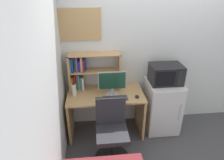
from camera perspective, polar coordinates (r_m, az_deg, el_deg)
The scene contains 12 objects.
wall_back at distance 3.61m, azimuth 19.61°, elevation 7.64°, with size 6.40×0.04×2.60m, color silver.
wall_left at distance 1.88m, azimuth -20.18°, elevation -10.08°, with size 0.04×4.40×2.60m, color silver.
desk at distance 3.32m, azimuth -1.79°, elevation -7.39°, with size 1.21×0.64×0.76m.
hutch_bookshelf at distance 3.23m, azimuth -7.29°, elevation 2.82°, with size 0.82×0.24×0.60m.
monitor at distance 3.05m, azimuth 0.04°, elevation -0.79°, with size 0.43×0.20×0.39m.
keyboard at distance 3.05m, azimuth 0.94°, elevation -5.17°, with size 0.37×0.13×0.02m, color #333338.
computer_mouse at distance 3.10m, azimuth 7.11°, elevation -4.68°, with size 0.06×0.09×0.03m, color black.
water_bottle at distance 3.15m, azimuth -10.71°, elevation -2.74°, with size 0.07×0.07×0.21m.
mini_fridge at distance 3.56m, azimuth 13.94°, elevation -7.13°, with size 0.54×0.57×0.89m.
microwave at distance 3.28m, azimuth 15.04°, elevation 1.65°, with size 0.49×0.36×0.30m.
desk_chair at distance 2.94m, azimuth -0.14°, elevation -15.15°, with size 0.50×0.50×0.94m.
wall_corkboard at distance 3.12m, azimuth -9.35°, elevation 15.20°, with size 0.65×0.02×0.47m, color tan.
Camera 1 is at (-1.13, -3.07, 2.37)m, focal length 32.25 mm.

